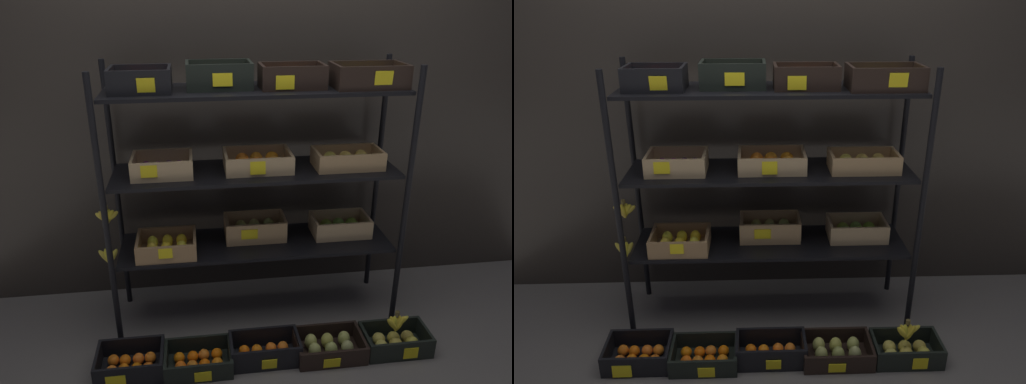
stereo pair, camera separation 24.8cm
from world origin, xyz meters
The scene contains 9 objects.
ground_plane centered at (0.00, 0.00, 0.00)m, with size 10.00×10.00×0.00m, color #605B56.
storefront_wall centered at (0.00, 0.42, 1.16)m, with size 4.00×0.12×2.33m, color #2D2823.
display_rack centered at (0.01, 0.00, 0.97)m, with size 1.73×0.47×1.54m.
crate_ground_tangerine centered at (-0.73, -0.42, 0.04)m, with size 0.35×0.25×0.12m.
crate_ground_left_tangerine centered at (-0.37, -0.44, 0.04)m, with size 0.36×0.25×0.11m.
crate_ground_center_tangerine centered at (-0.01, -0.43, 0.05)m, with size 0.38×0.21×0.13m.
crate_ground_pear centered at (0.35, -0.43, 0.05)m, with size 0.38×0.25×0.11m.
crate_ground_apple_gold centered at (0.73, -0.44, 0.05)m, with size 0.37×0.23×0.12m.
banana_bunch_loose centered at (0.72, -0.45, 0.18)m, with size 0.15×0.05×0.13m.
Camera 1 is at (-0.34, -2.50, 1.87)m, focal length 33.96 mm.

